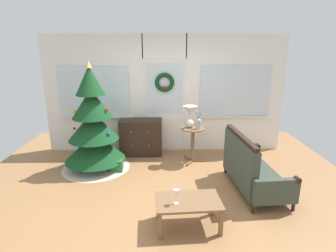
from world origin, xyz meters
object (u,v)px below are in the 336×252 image
side_table (193,138)px  gift_box (117,165)px  christmas_tree (94,131)px  wine_glass (176,193)px  settee_sofa (250,169)px  coffee_table (188,204)px  flower_vase (199,123)px  dresser_cabinet (141,137)px  table_lamp (190,114)px

side_table → gift_box: size_ratio=3.19×
side_table → christmas_tree: bearing=-172.4°
wine_glass → gift_box: bearing=120.6°
wine_glass → settee_sofa: bearing=39.4°
coffee_table → gift_box: (-1.21, 1.70, -0.22)m
christmas_tree → gift_box: christmas_tree is taller
coffee_table → flower_vase: bearing=79.7°
settee_sofa → dresser_cabinet: bearing=140.0°
settee_sofa → side_table: bearing=125.2°
christmas_tree → settee_sofa: christmas_tree is taller
dresser_cabinet → wine_glass: bearing=-76.1°
side_table → wine_glass: 2.24m
table_lamp → coffee_table: 2.27m
christmas_tree → flower_vase: bearing=5.6°
settee_sofa → flower_vase: bearing=123.2°
settee_sofa → side_table: 1.43m
christmas_tree → flower_vase: size_ratio=5.84×
coffee_table → gift_box: coffee_table is taller
gift_box → settee_sofa: bearing=-17.9°
table_lamp → coffee_table: bearing=-95.6°
settee_sofa → side_table: size_ratio=2.06×
christmas_tree → gift_box: (0.43, -0.16, -0.64)m
wine_glass → dresser_cabinet: bearing=103.9°
dresser_cabinet → table_lamp: 1.26m
christmas_tree → dresser_cabinet: bearing=39.8°
flower_vase → wine_glass: (-0.53, -2.13, -0.31)m
side_table → wine_glass: size_ratio=3.71×
coffee_table → wine_glass: wine_glass is taller
side_table → gift_box: bearing=-164.2°
dresser_cabinet → gift_box: bearing=-115.1°
dresser_cabinet → coffee_table: size_ratio=1.03×
christmas_tree → wine_glass: 2.45m
side_table → settee_sofa: bearing=-54.8°
side_table → coffee_table: size_ratio=0.83×
table_lamp → wine_glass: 2.31m
flower_vase → coffee_table: (-0.37, -2.06, -0.51)m
settee_sofa → flower_vase: 1.40m
flower_vase → wine_glass: bearing=-104.0°
side_table → coffee_table: side_table is taller
table_lamp → wine_glass: size_ratio=2.26×
settee_sofa → wine_glass: (-1.25, -1.03, 0.15)m
dresser_cabinet → gift_box: size_ratio=3.98×
gift_box → christmas_tree: bearing=159.2°
table_lamp → wine_glass: table_lamp is taller
christmas_tree → dresser_cabinet: size_ratio=2.27×
settee_sofa → wine_glass: 1.63m
table_lamp → gift_box: bearing=-162.1°
table_lamp → side_table: bearing=-33.7°
christmas_tree → side_table: size_ratio=2.83×
table_lamp → wine_glass: bearing=-99.5°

